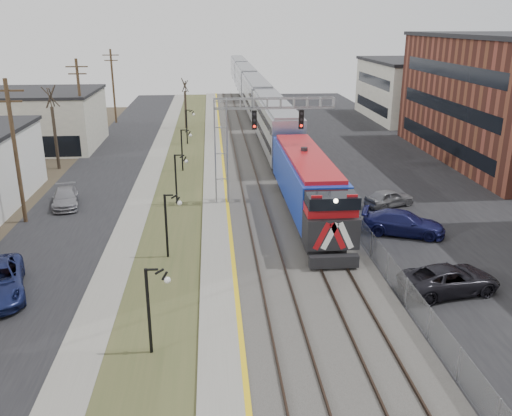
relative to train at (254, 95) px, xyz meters
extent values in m
cube|color=black|center=(-17.00, -36.04, -2.92)|extent=(7.00, 120.00, 0.04)
cube|color=gray|center=(-12.50, -36.04, -2.90)|extent=(2.00, 120.00, 0.08)
cube|color=#3F4725|center=(-9.50, -36.04, -2.91)|extent=(4.00, 120.00, 0.06)
cube|color=gray|center=(-6.50, -36.04, -2.82)|extent=(2.00, 120.00, 0.24)
cube|color=#595651|center=(-1.50, -36.04, -2.84)|extent=(8.00, 120.00, 0.20)
cube|color=black|center=(10.50, -36.04, -2.92)|extent=(16.00, 120.00, 0.04)
cube|color=gold|center=(-5.62, -36.04, -2.69)|extent=(0.24, 120.00, 0.01)
cube|color=#2D2119|center=(-4.25, -36.04, -2.66)|extent=(0.08, 120.00, 0.15)
cube|color=#2D2119|center=(-2.75, -36.04, -2.66)|extent=(0.08, 120.00, 0.15)
cube|color=#2D2119|center=(-0.75, -36.04, -2.66)|extent=(0.08, 120.00, 0.15)
cube|color=#2D2119|center=(0.75, -36.04, -2.66)|extent=(0.08, 120.00, 0.15)
cube|color=#1431A5|center=(0.00, -47.19, -0.46)|extent=(3.00, 17.00, 4.25)
cube|color=black|center=(0.00, -55.89, -2.24)|extent=(2.80, 0.50, 0.70)
cube|color=gray|center=(0.00, -26.89, 0.07)|extent=(3.00, 22.00, 5.33)
cube|color=gray|center=(0.00, -4.09, 0.07)|extent=(3.00, 22.00, 5.33)
cube|color=gray|center=(0.00, 18.71, 0.07)|extent=(3.00, 22.00, 5.33)
cube|color=gray|center=(0.00, 41.51, 0.07)|extent=(3.00, 22.00, 5.33)
cube|color=gray|center=(-6.00, -43.04, 1.06)|extent=(1.00, 1.00, 8.00)
cube|color=gray|center=(-2.00, -43.04, 4.81)|extent=(9.00, 0.80, 0.80)
cube|color=black|center=(-3.50, -43.49, 3.66)|extent=(0.35, 0.25, 1.40)
cube|color=black|center=(0.00, -43.49, 3.66)|extent=(0.35, 0.25, 1.40)
cylinder|color=black|center=(-9.50, -63.04, -0.94)|extent=(0.14, 0.14, 4.00)
cylinder|color=black|center=(-9.50, -53.04, -0.94)|extent=(0.14, 0.14, 4.00)
cylinder|color=black|center=(-9.50, -43.04, -0.94)|extent=(0.14, 0.14, 4.00)
cylinder|color=black|center=(-9.50, -33.04, -0.94)|extent=(0.14, 0.14, 4.00)
cylinder|color=black|center=(-9.50, -21.04, -0.94)|extent=(0.14, 0.14, 4.00)
cylinder|color=#4C3823|center=(-20.00, -46.04, 2.06)|extent=(0.28, 0.28, 10.00)
cylinder|color=#4C3823|center=(-20.00, -26.04, 2.06)|extent=(0.28, 0.28, 10.00)
cylinder|color=#4C3823|center=(-20.00, -6.04, 2.06)|extent=(0.28, 0.28, 10.00)
cube|color=gray|center=(2.70, -36.04, -2.14)|extent=(0.04, 120.00, 1.60)
cube|color=beige|center=(-26.50, -21.04, 0.06)|extent=(14.00, 12.00, 6.00)
cube|color=beige|center=(24.50, -6.04, 1.06)|extent=(16.00, 18.00, 8.00)
cylinder|color=#382D23|center=(-21.50, -31.04, 0.04)|extent=(0.30, 0.30, 5.95)
cylinder|color=#382D23|center=(-10.00, -11.04, -0.49)|extent=(0.30, 0.30, 4.90)
imported|color=black|center=(5.50, -58.74, -2.21)|extent=(5.59, 3.31, 1.46)
imported|color=#15184C|center=(5.86, -50.55, -2.15)|extent=(5.84, 4.02, 1.57)
imported|color=slate|center=(6.75, -44.87, -2.26)|extent=(4.30, 3.00, 1.36)
imported|color=gray|center=(-18.00, -42.70, -2.27)|extent=(2.74, 4.86, 1.33)
camera|label=1|loc=(-6.68, -83.27, 10.54)|focal=38.00mm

